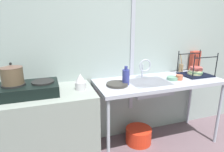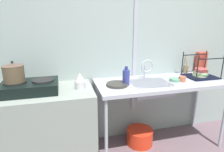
# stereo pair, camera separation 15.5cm
# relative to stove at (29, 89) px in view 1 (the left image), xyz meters

# --- Properties ---
(wall_back) EXTENTS (4.58, 0.10, 2.53)m
(wall_back) POSITION_rel_stove_xyz_m (1.27, 0.35, 0.36)
(wall_back) COLOR #96A4A3
(wall_back) RESTS_ON ground
(wall_metal_strip) EXTENTS (0.05, 0.01, 2.02)m
(wall_metal_strip) POSITION_rel_stove_xyz_m (1.22, 0.30, 0.49)
(wall_metal_strip) COLOR #A6A8BA
(counter_concrete) EXTENTS (1.17, 0.61, 0.85)m
(counter_concrete) POSITION_rel_stove_xyz_m (0.04, -0.00, -0.48)
(counter_concrete) COLOR gray
(counter_concrete) RESTS_ON ground
(counter_sink) EXTENTS (1.55, 0.61, 0.85)m
(counter_sink) POSITION_rel_stove_xyz_m (1.45, 0.00, -0.12)
(counter_sink) COLOR #A6A8BA
(counter_sink) RESTS_ON ground
(stove) EXTENTS (0.54, 0.36, 0.12)m
(stove) POSITION_rel_stove_xyz_m (0.00, 0.00, 0.00)
(stove) COLOR black
(stove) RESTS_ON counter_concrete
(pot_on_left_burner) EXTENTS (0.20, 0.20, 0.20)m
(pot_on_left_burner) POSITION_rel_stove_xyz_m (-0.13, -0.00, 0.16)
(pot_on_left_burner) COLOR brown
(pot_on_left_burner) RESTS_ON stove
(percolator) EXTENTS (0.11, 0.11, 0.17)m
(percolator) POSITION_rel_stove_xyz_m (0.49, -0.02, 0.03)
(percolator) COLOR silver
(percolator) RESTS_ON counter_concrete
(sink_basin) EXTENTS (0.46, 0.37, 0.12)m
(sink_basin) POSITION_rel_stove_xyz_m (1.29, -0.02, -0.12)
(sink_basin) COLOR #A6A8BA
(sink_basin) RESTS_ON counter_sink
(faucet) EXTENTS (0.16, 0.09, 0.24)m
(faucet) POSITION_rel_stove_xyz_m (1.31, 0.13, 0.10)
(faucet) COLOR #A6A8BA
(faucet) RESTS_ON counter_sink
(frying_pan) EXTENTS (0.24, 0.24, 0.03)m
(frying_pan) POSITION_rel_stove_xyz_m (0.89, -0.03, -0.04)
(frying_pan) COLOR #33312D
(frying_pan) RESTS_ON counter_sink
(dish_rack) EXTENTS (0.37, 0.32, 0.31)m
(dish_rack) POSITION_rel_stove_xyz_m (2.02, 0.04, -0.01)
(dish_rack) COLOR black
(dish_rack) RESTS_ON counter_sink
(cup_by_rack) EXTENTS (0.08, 0.08, 0.06)m
(cup_by_rack) POSITION_rel_stove_xyz_m (1.68, -0.07, -0.03)
(cup_by_rack) COLOR #B45B40
(cup_by_rack) RESTS_ON counter_sink
(small_bowl_on_drainboard) EXTENTS (0.13, 0.13, 0.04)m
(small_bowl_on_drainboard) POSITION_rel_stove_xyz_m (1.60, -0.04, -0.04)
(small_bowl_on_drainboard) COLOR slate
(small_bowl_on_drainboard) RESTS_ON counter_sink
(bottle_by_sink) EXTENTS (0.08, 0.08, 0.21)m
(bottle_by_sink) POSITION_rel_stove_xyz_m (1.00, -0.02, 0.03)
(bottle_by_sink) COLOR navy
(bottle_by_sink) RESTS_ON counter_sink
(cereal_box) EXTENTS (0.15, 0.08, 0.28)m
(cereal_box) POSITION_rel_stove_xyz_m (2.17, 0.25, 0.08)
(cereal_box) COLOR #BF4132
(cereal_box) RESTS_ON counter_sink
(utensil_jar) EXTENTS (0.06, 0.09, 0.24)m
(utensil_jar) POSITION_rel_stove_xyz_m (1.95, 0.25, -0.00)
(utensil_jar) COLOR #8E7554
(utensil_jar) RESTS_ON counter_sink
(bucket_on_floor) EXTENTS (0.33, 0.33, 0.20)m
(bucket_on_floor) POSITION_rel_stove_xyz_m (1.23, 0.05, -0.80)
(bucket_on_floor) COLOR red
(bucket_on_floor) RESTS_ON ground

